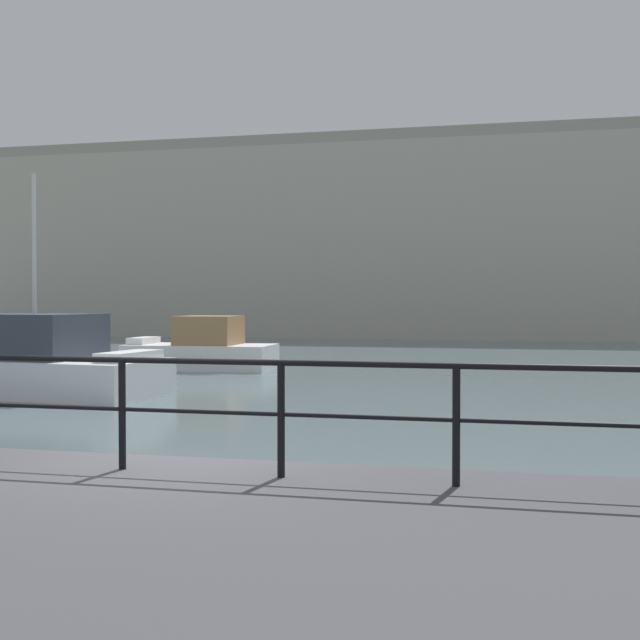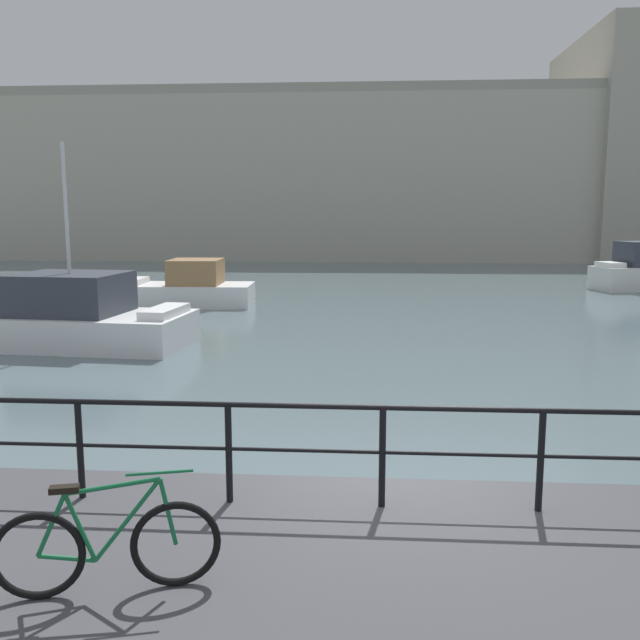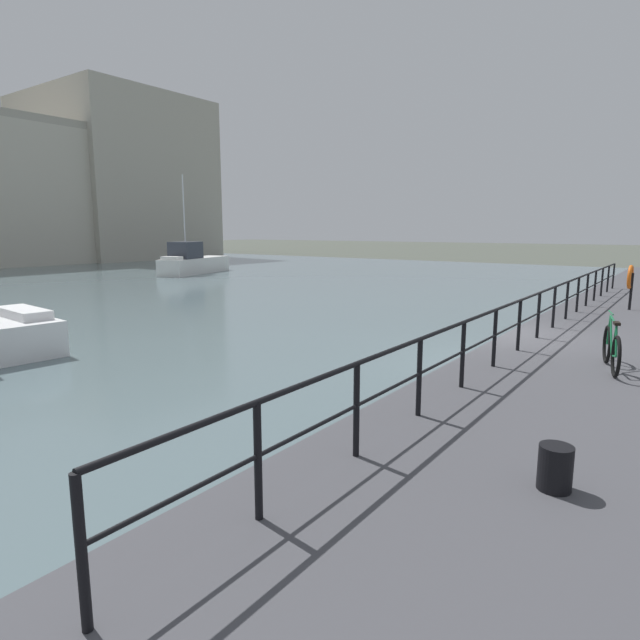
# 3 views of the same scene
# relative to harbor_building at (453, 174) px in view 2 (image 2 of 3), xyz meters

# --- Properties ---
(ground_plane) EXTENTS (240.00, 240.00, 0.00)m
(ground_plane) POSITION_rel_harbor_building_xyz_m (-6.94, -52.74, -7.07)
(ground_plane) COLOR #4C5147
(water_basin) EXTENTS (80.00, 60.00, 0.01)m
(water_basin) POSITION_rel_harbor_building_xyz_m (-6.94, -22.54, -7.07)
(water_basin) COLOR slate
(water_basin) RESTS_ON ground_plane
(harbor_building) EXTENTS (66.45, 17.49, 17.92)m
(harbor_building) POSITION_rel_harbor_building_xyz_m (0.00, 0.00, 0.00)
(harbor_building) COLOR #B2AD9E
(harbor_building) RESTS_ON ground_plane
(moored_small_launch) EXTENTS (6.58, 3.54, 5.76)m
(moored_small_launch) POSITION_rel_harbor_building_xyz_m (-15.60, -41.33, -6.24)
(moored_small_launch) COLOR white
(moored_small_launch) RESTS_ON water_basin
(moored_green_narrowboat) EXTENTS (5.30, 2.64, 1.91)m
(moored_green_narrowboat) POSITION_rel_harbor_building_xyz_m (-14.57, -32.55, -6.34)
(moored_green_narrowboat) COLOR white
(moored_green_narrowboat) RESTS_ON water_basin
(quay_railing) EXTENTS (23.86, 0.07, 1.08)m
(quay_railing) POSITION_rel_harbor_building_xyz_m (-6.29, -53.49, -5.50)
(quay_railing) COLOR black
(quay_railing) RESTS_ON quay_promenade
(parked_bicycle) EXTENTS (1.73, 0.50, 0.98)m
(parked_bicycle) POSITION_rel_harbor_building_xyz_m (-9.28, -55.26, -5.85)
(parked_bicycle) COLOR black
(parked_bicycle) RESTS_ON quay_promenade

